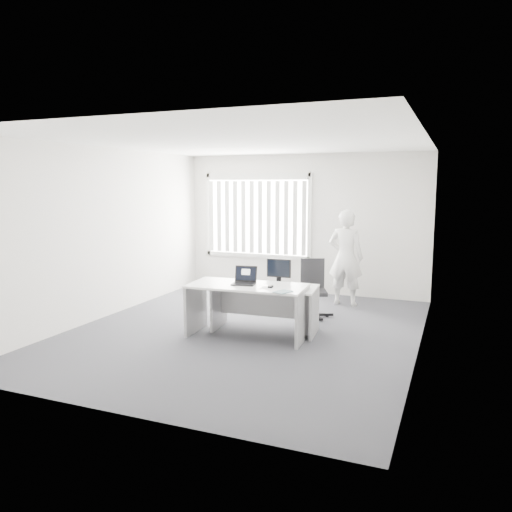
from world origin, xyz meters
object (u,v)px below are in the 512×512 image
at_px(desk_far, 265,299).
at_px(person, 346,258).
at_px(desk_near, 247,299).
at_px(laptop, 243,276).
at_px(office_chair, 313,299).
at_px(monitor, 279,271).

height_order(desk_far, person, person).
bearing_deg(desk_near, person, 66.79).
bearing_deg(laptop, desk_far, 53.10).
xyz_separation_m(office_chair, monitor, (-0.31, -0.86, 0.59)).
xyz_separation_m(person, monitor, (-0.63, -1.87, 0.01)).
bearing_deg(desk_far, desk_near, -118.03).
relative_size(person, laptop, 5.38).
distance_m(person, monitor, 1.97).
bearing_deg(office_chair, monitor, -132.37).
height_order(laptop, monitor, monitor).
relative_size(desk_near, laptop, 5.29).
relative_size(desk_near, desk_far, 1.09).
relative_size(office_chair, person, 0.55).
distance_m(office_chair, laptop, 1.71).
xyz_separation_m(desk_near, desk_far, (0.14, 0.35, -0.05)).
height_order(office_chair, monitor, monitor).
height_order(desk_far, office_chair, office_chair).
relative_size(desk_far, person, 0.91).
xyz_separation_m(laptop, monitor, (0.32, 0.62, -0.01)).
bearing_deg(office_chair, person, 49.96).
xyz_separation_m(desk_near, laptop, (-0.05, -0.01, 0.34)).
xyz_separation_m(desk_far, laptop, (-0.20, -0.36, 0.39)).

